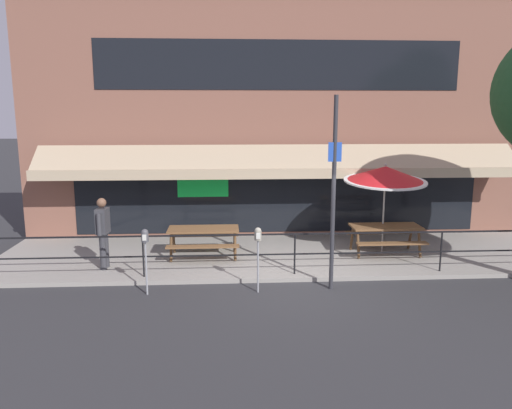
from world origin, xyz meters
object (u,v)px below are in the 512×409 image
Objects in this scene: picnic_table_centre at (385,232)px; street_sign_pole at (334,193)px; parking_meter_far at (258,240)px; pedestrian_walking at (103,229)px; patio_umbrella_centre at (385,175)px; picnic_table_left at (204,234)px; parking_meter_near at (145,242)px.

street_sign_pole is at bearing -130.35° from picnic_table_centre.
street_sign_pole is at bearing 4.33° from parking_meter_far.
street_sign_pole reaches higher than pedestrian_walking.
parking_meter_far is at bearing -143.46° from patio_umbrella_centre.
patio_umbrella_centre is 1.67× the size of parking_meter_far.
picnic_table_left is 1.27× the size of parking_meter_far.
pedestrian_walking is at bearing -173.61° from picnic_table_centre.
parking_meter_near is 1.00× the size of parking_meter_far.
patio_umbrella_centre reaches higher than pedestrian_walking.
picnic_table_left is at bearing -177.10° from patio_umbrella_centre.
parking_meter_near is at bearing -115.00° from picnic_table_left.
patio_umbrella_centre is 6.47m from parking_meter_near.
picnic_table_centre is 6.31m from parking_meter_near.
picnic_table_left and picnic_table_centre have the same top height.
street_sign_pole is (5.18, -1.44, 1.07)m from pedestrian_walking.
picnic_table_left is 1.27× the size of parking_meter_near.
parking_meter_near is 2.34m from parking_meter_far.
patio_umbrella_centre is 4.47m from parking_meter_far.
pedestrian_walking is (-7.08, -1.03, -1.12)m from patio_umbrella_centre.
parking_meter_far is (-3.50, -2.59, -1.03)m from patio_umbrella_centre.
parking_meter_far is at bearing -175.67° from street_sign_pole.
parking_meter_near is at bearing -51.57° from pedestrian_walking.
picnic_table_centre is at bearing 0.02° from picnic_table_left.
street_sign_pole reaches higher than parking_meter_near.
street_sign_pole reaches higher than parking_meter_far.
picnic_table_left is at bearing -179.98° from picnic_table_centre.
picnic_table_centre is 7.13m from pedestrian_walking.
parking_meter_far is 1.88m from street_sign_pole.
picnic_table_left is 2.70m from parking_meter_far.
street_sign_pole is (2.85, -2.23, 1.42)m from picnic_table_left.
picnic_table_centre is (4.75, 0.00, 0.00)m from picnic_table_left.
parking_meter_near is 4.07m from street_sign_pole.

